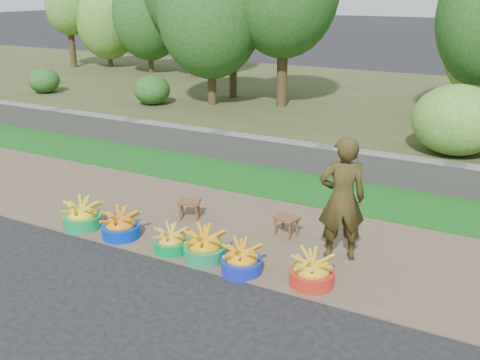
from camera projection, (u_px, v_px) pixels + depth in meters
The scene contains 14 objects.
ground_plane at pixel (213, 274), 6.52m from camera, with size 120.00×120.00×0.00m, color black.
dirt_shoulder at pixel (257, 234), 7.56m from camera, with size 80.00×2.50×0.02m, color brown.
grass_verge at pixel (308, 188), 9.22m from camera, with size 80.00×1.50×0.04m, color #165B17.
retaining_wall at pixel (325, 161), 9.84m from camera, with size 80.00×0.35×0.55m, color slate.
earth_bank at pixel (387, 110), 13.93m from camera, with size 80.00×10.00×0.50m, color #424824.
basin_a at pixel (82, 216), 7.70m from camera, with size 0.55×0.55×0.41m.
basin_b at pixel (121, 226), 7.40m from camera, with size 0.53×0.53×0.40m.
basin_c at pixel (171, 241), 7.01m from camera, with size 0.46×0.46×0.34m.
basin_d at pixel (205, 247), 6.79m from camera, with size 0.54×0.54×0.41m.
basin_e at pixel (242, 260), 6.50m from camera, with size 0.51×0.51×0.38m.
basin_f at pixel (312, 272), 6.21m from camera, with size 0.53×0.53×0.39m.
stool_left at pixel (189, 204), 7.96m from camera, with size 0.39×0.35×0.29m.
stool_right at pixel (286, 221), 7.40m from camera, with size 0.38×0.32×0.29m.
vendor_woman at pixel (342, 199), 6.60m from camera, with size 0.59×0.39×1.62m, color black.
Camera 1 is at (2.96, -4.92, 3.31)m, focal length 40.00 mm.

